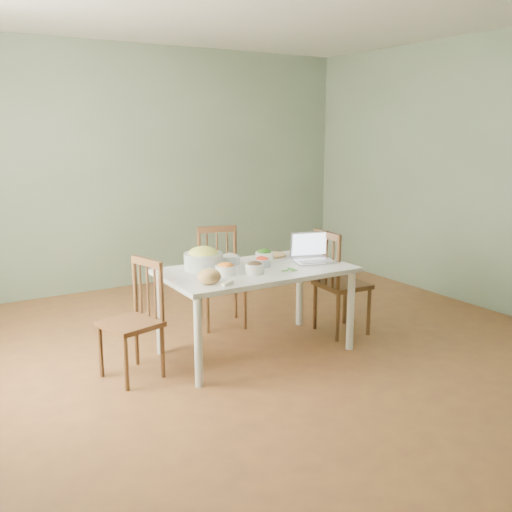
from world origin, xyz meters
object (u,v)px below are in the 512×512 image
dining_table (256,310)px  laptop (315,248)px  bowl_squash (203,258)px  bread_boule (209,276)px  chair_left (130,321)px  chair_far (222,278)px  chair_right (342,282)px

dining_table → laptop: size_ratio=4.39×
bowl_squash → bread_boule: bearing=-110.7°
dining_table → laptop: (0.53, -0.07, 0.47)m
bowl_squash → laptop: (0.90, -0.26, 0.03)m
chair_left → laptop: size_ratio=2.55×
chair_far → chair_right: size_ratio=0.97×
chair_far → bread_boule: (-0.59, -0.94, 0.30)m
bowl_squash → laptop: bearing=-15.8°
dining_table → chair_far: 0.72m
chair_left → chair_right: 1.93m
dining_table → chair_far: (0.06, 0.71, 0.10)m
chair_left → bowl_squash: 0.77m
bread_boule → laptop: 1.07m
chair_right → bowl_squash: bearing=84.9°
dining_table → laptop: 0.71m
bowl_squash → chair_right: bearing=-8.4°
chair_left → chair_right: chair_right is taller
dining_table → chair_far: size_ratio=1.65×
chair_right → bread_boule: size_ratio=5.43×
chair_left → bread_boule: bearing=47.3°
chair_far → chair_right: bearing=-26.3°
chair_far → chair_left: chair_far is taller
chair_right → bread_boule: chair_right is taller
dining_table → chair_right: chair_right is taller
chair_right → bowl_squash: chair_right is taller
chair_left → laptop: laptop is taller
chair_right → dining_table: bearing=93.3°
chair_left → laptop: bearing=71.1°
dining_table → chair_far: bearing=85.0°
chair_left → dining_table: bearing=72.9°
bowl_squash → chair_left: bearing=-167.6°
chair_far → bowl_squash: size_ratio=2.97×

